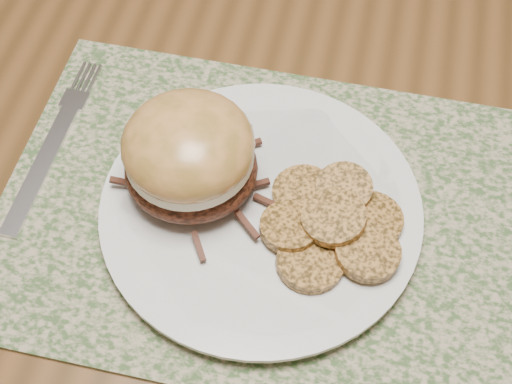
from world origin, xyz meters
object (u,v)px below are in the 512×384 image
Objects in this scene: dinner_plate at (261,210)px; pork_sandwich at (189,155)px; dining_table at (278,130)px; fork at (54,142)px.

pork_sandwich reaches higher than dinner_plate.
dining_table is 0.19m from dinner_plate.
dinner_plate reaches higher than dining_table.
fork is at bearing -146.51° from dining_table.
fork is at bearing 170.26° from dinner_plate.
fork reaches higher than dining_table.
dining_table is at bearing 95.19° from dinner_plate.
pork_sandwich is 0.15m from fork.
dining_table is 5.77× the size of dinner_plate.
dinner_plate is 1.95× the size of pork_sandwich.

